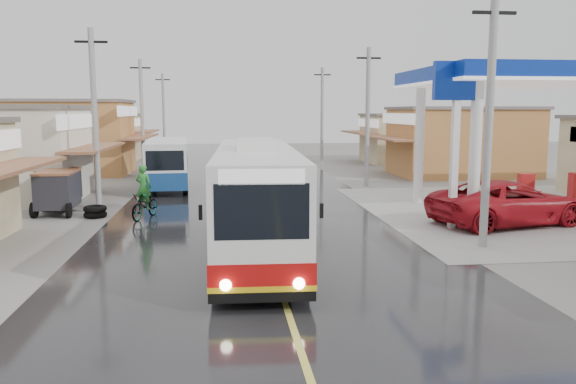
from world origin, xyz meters
name	(u,v)px	position (x,y,z in m)	size (l,w,h in m)	color
ground	(269,254)	(0.00, 0.00, 0.00)	(120.00, 120.00, 0.00)	slate
road	(247,188)	(0.00, 15.00, 0.01)	(12.00, 90.00, 0.02)	black
centre_line	(247,188)	(0.00, 15.00, 0.02)	(0.15, 90.00, 0.01)	#D8CC4C
shopfronts_left	(28,185)	(-13.00, 18.00, 0.00)	(11.00, 44.00, 5.20)	tan
shopfronts_right	(521,191)	(15.00, 12.00, 0.00)	(11.00, 44.00, 4.80)	beige
utility_poles_left	(125,188)	(-7.00, 16.00, 0.00)	(1.60, 50.00, 8.00)	gray
utility_poles_right	(366,187)	(7.00, 15.00, 0.00)	(1.60, 36.00, 8.00)	gray
coach_bus	(256,198)	(-0.36, 0.31, 1.70)	(2.95, 11.39, 3.53)	silver
second_bus	(168,162)	(-4.52, 15.76, 1.48)	(2.73, 8.37, 2.74)	silver
jeepney	(508,203)	(9.67, 3.46, 0.87)	(2.89, 6.26, 1.74)	#A4101A
cyclist	(145,201)	(-4.59, 6.29, 0.74)	(1.40, 2.22, 2.26)	black
tricycle_near	(57,190)	(-8.45, 7.78, 1.08)	(1.66, 2.47, 1.88)	#26262D
tricycle_far	(56,185)	(-9.10, 9.88, 1.01)	(2.15, 2.66, 1.76)	#26262D
tyre_stack	(95,212)	(-6.71, 6.87, 0.24)	(0.96, 0.96, 0.49)	black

